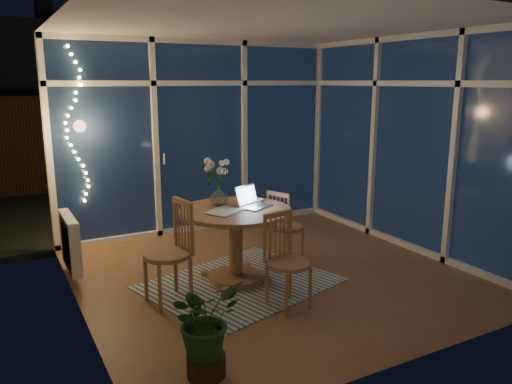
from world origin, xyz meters
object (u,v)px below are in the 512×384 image
dining_table (236,245)px  flower_vase (219,195)px  potted_plant (205,326)px  laptop (256,196)px  chair_left (167,252)px  chair_right (286,226)px  chair_front (289,261)px

dining_table → flower_vase: 0.55m
flower_vase → potted_plant: size_ratio=0.28×
dining_table → flower_vase: size_ratio=5.45×
laptop → potted_plant: (-1.17, -1.42, -0.52)m
dining_table → laptop: bearing=-6.7°
laptop → potted_plant: laptop is taller
chair_left → flower_vase: (0.71, 0.39, 0.39)m
dining_table → potted_plant: bearing=-123.2°
chair_right → laptop: bearing=94.9°
chair_front → laptop: bearing=76.4°
flower_vase → dining_table: bearing=-70.9°
chair_left → potted_plant: size_ratio=1.31×
chair_right → chair_front: bearing=128.1°
chair_front → flower_vase: bearing=94.4°
chair_right → chair_front: chair_front is taller
chair_left → laptop: size_ratio=3.04×
chair_right → potted_plant: 2.41m
laptop → flower_vase: 0.40m
dining_table → laptop: size_ratio=3.49×
flower_vase → potted_plant: 1.96m
chair_right → chair_left: bearing=83.2°
chair_left → dining_table: bearing=93.9°
chair_right → chair_front: size_ratio=0.97×
dining_table → potted_plant: size_ratio=1.51×
chair_left → laptop: (1.01, 0.13, 0.40)m
dining_table → chair_front: chair_front is taller
laptop → potted_plant: 1.91m
chair_left → potted_plant: chair_left is taller
laptop → flower_vase: laptop is taller
dining_table → chair_right: 0.80m
chair_front → potted_plant: size_ratio=1.18×
dining_table → chair_front: bearing=-79.1°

